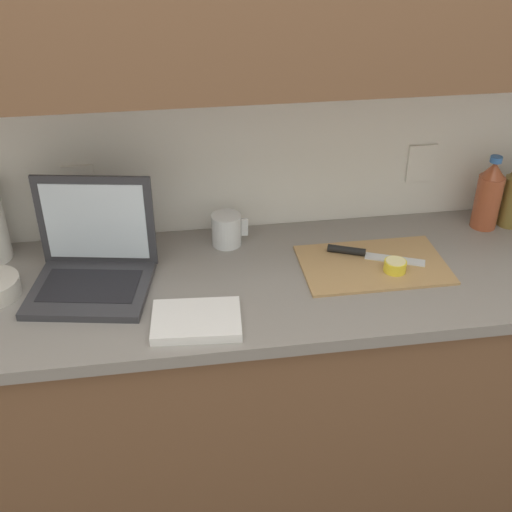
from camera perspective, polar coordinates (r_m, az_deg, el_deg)
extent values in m
plane|color=#564C47|center=(2.40, -3.25, -20.91)|extent=(12.00, 12.00, 0.00)
cube|color=white|center=(1.89, -5.49, 12.90)|extent=(5.20, 0.06, 2.60)
cube|color=white|center=(1.94, -15.42, 6.13)|extent=(0.09, 0.01, 0.12)
cube|color=white|center=(2.08, 14.49, 7.99)|extent=(0.09, 0.01, 0.12)
cube|color=brown|center=(2.07, -3.63, -13.36)|extent=(2.36, 0.56, 0.89)
cube|color=gray|center=(1.77, -4.12, -2.76)|extent=(2.44, 0.60, 0.03)
cube|color=#333338|center=(1.76, -14.48, -2.89)|extent=(0.35, 0.32, 0.02)
cube|color=black|center=(1.76, -14.53, -2.60)|extent=(0.28, 0.20, 0.00)
cube|color=#333338|center=(1.80, -14.05, 3.05)|extent=(0.32, 0.07, 0.27)
cube|color=silver|center=(1.79, -14.10, 2.96)|extent=(0.27, 0.06, 0.22)
cube|color=tan|center=(1.85, 10.37, -0.76)|extent=(0.41, 0.26, 0.01)
cube|color=silver|center=(1.88, 12.24, -0.30)|extent=(0.17, 0.10, 0.00)
cylinder|color=black|center=(1.88, 8.05, 0.52)|extent=(0.11, 0.06, 0.02)
cylinder|color=yellow|center=(1.82, 12.26, -0.88)|extent=(0.06, 0.06, 0.03)
cylinder|color=#F4EAA3|center=(1.81, 12.32, -0.44)|extent=(0.05, 0.05, 0.00)
cylinder|color=#A34C2D|center=(2.11, 19.86, 4.53)|extent=(0.08, 0.08, 0.17)
cone|color=#A34C2D|center=(2.07, 20.41, 7.21)|extent=(0.07, 0.07, 0.05)
cylinder|color=#3366B2|center=(2.05, 20.58, 8.04)|extent=(0.04, 0.04, 0.02)
cylinder|color=silver|center=(1.91, -2.65, 2.35)|extent=(0.09, 0.09, 0.10)
cube|color=silver|center=(1.91, -1.03, 2.60)|extent=(0.02, 0.01, 0.05)
cube|color=white|center=(1.60, -5.32, -5.72)|extent=(0.23, 0.18, 0.02)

